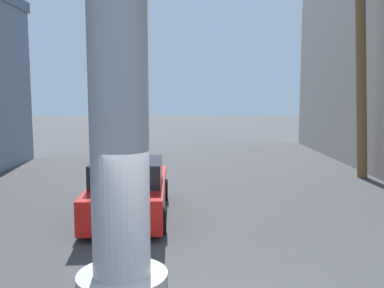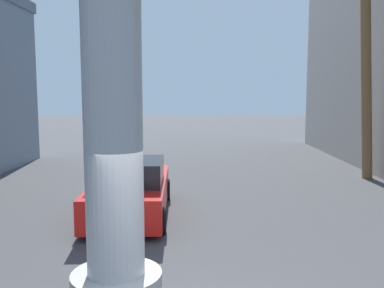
% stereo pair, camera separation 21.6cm
% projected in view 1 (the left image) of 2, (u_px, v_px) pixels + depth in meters
% --- Properties ---
extents(ground_plane, '(93.24, 93.24, 0.00)m').
position_uv_depth(ground_plane, '(190.00, 187.00, 15.06)').
color(ground_plane, '#424244').
extents(neon_sign_pole, '(2.82, 1.33, 9.51)m').
position_uv_depth(neon_sign_pole, '(118.00, 32.00, 5.79)').
color(neon_sign_pole, '#9E9EA3').
rests_on(neon_sign_pole, ground).
extents(car_lead, '(2.17, 4.71, 1.56)m').
position_uv_depth(car_lead, '(129.00, 190.00, 11.50)').
color(car_lead, black).
rests_on(car_lead, ground).
extents(palm_tree_mid_right, '(2.46, 2.43, 8.50)m').
position_uv_depth(palm_tree_mid_right, '(362.00, 45.00, 16.22)').
color(palm_tree_mid_right, brown).
rests_on(palm_tree_mid_right, ground).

